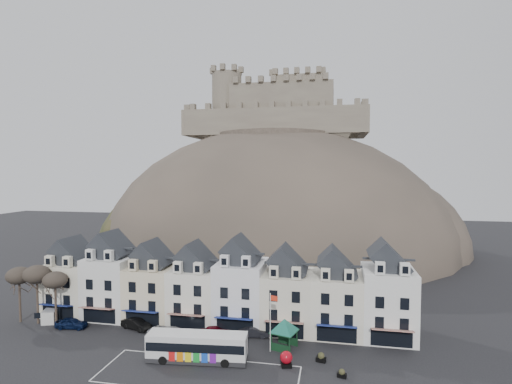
% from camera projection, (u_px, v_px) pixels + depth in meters
% --- Properties ---
extents(ground, '(300.00, 300.00, 0.00)m').
position_uv_depth(ground, '(177.00, 378.00, 43.27)').
color(ground, black).
rests_on(ground, ground).
extents(coach_bay_markings, '(22.00, 7.50, 0.01)m').
position_uv_depth(coach_bay_markings, '(199.00, 374.00, 44.11)').
color(coach_bay_markings, silver).
rests_on(coach_bay_markings, ground).
extents(townhouse_terrace, '(54.40, 9.35, 11.80)m').
position_uv_depth(townhouse_terrace, '(220.00, 287.00, 58.59)').
color(townhouse_terrace, silver).
rests_on(townhouse_terrace, ground).
extents(castle_hill, '(100.00, 76.00, 68.00)m').
position_uv_depth(castle_hill, '(278.00, 251.00, 110.57)').
color(castle_hill, '#3E372F').
rests_on(castle_hill, ground).
extents(castle, '(50.20, 22.20, 22.00)m').
position_uv_depth(castle, '(279.00, 109.00, 115.28)').
color(castle, '#65594D').
rests_on(castle, ground).
extents(tree_left_far, '(3.61, 3.61, 8.24)m').
position_uv_depth(tree_left_far, '(19.00, 276.00, 58.76)').
color(tree_left_far, '#392F24').
rests_on(tree_left_far, ground).
extents(tree_left_mid, '(3.78, 3.78, 8.64)m').
position_uv_depth(tree_left_mid, '(37.00, 275.00, 58.16)').
color(tree_left_mid, '#392F24').
rests_on(tree_left_mid, ground).
extents(tree_left_near, '(3.43, 3.43, 7.84)m').
position_uv_depth(tree_left_near, '(55.00, 280.00, 57.62)').
color(tree_left_near, '#392F24').
rests_on(tree_left_near, ground).
extents(bus, '(11.98, 3.89, 3.32)m').
position_uv_depth(bus, '(197.00, 346.00, 47.02)').
color(bus, '#262628').
rests_on(bus, ground).
extents(bus_shelter, '(5.75, 5.75, 3.80)m').
position_uv_depth(bus_shelter, '(284.00, 325.00, 50.26)').
color(bus_shelter, black).
rests_on(bus_shelter, ground).
extents(red_buoy, '(1.45, 1.45, 1.77)m').
position_uv_depth(red_buoy, '(286.00, 359.00, 45.73)').
color(red_buoy, black).
rests_on(red_buoy, ground).
extents(flagpole, '(1.02, 0.39, 7.35)m').
position_uv_depth(flagpole, '(271.00, 318.00, 49.26)').
color(flagpole, silver).
rests_on(flagpole, ground).
extents(white_van, '(3.08, 4.47, 1.88)m').
position_uv_depth(white_van, '(52.00, 314.00, 59.76)').
color(white_van, silver).
rests_on(white_van, ground).
extents(planter_west, '(1.23, 0.79, 1.13)m').
position_uv_depth(planter_west, '(321.00, 357.00, 46.81)').
color(planter_west, black).
rests_on(planter_west, ground).
extents(planter_east, '(1.05, 0.72, 0.96)m').
position_uv_depth(planter_east, '(342.00, 373.00, 43.29)').
color(planter_east, black).
rests_on(planter_east, ground).
extents(car_navy, '(4.62, 2.32, 1.51)m').
position_uv_depth(car_navy, '(71.00, 323.00, 56.70)').
color(car_navy, '#0A1536').
rests_on(car_navy, ground).
extents(car_black, '(4.91, 3.02, 1.53)m').
position_uv_depth(car_black, '(136.00, 324.00, 56.39)').
color(car_black, black).
rests_on(car_black, ground).
extents(car_silver, '(5.20, 3.30, 1.36)m').
position_uv_depth(car_silver, '(165.00, 332.00, 53.62)').
color(car_silver, gray).
rests_on(car_silver, ground).
extents(car_white, '(5.30, 2.85, 1.46)m').
position_uv_depth(car_white, '(174.00, 333.00, 53.39)').
color(car_white, '#BCBCBC').
rests_on(car_white, ground).
extents(car_maroon, '(4.16, 2.69, 1.32)m').
position_uv_depth(car_maroon, '(215.00, 331.00, 54.25)').
color(car_maroon, '#540410').
rests_on(car_maroon, ground).
extents(car_charcoal, '(4.38, 2.10, 1.39)m').
position_uv_depth(car_charcoal, '(254.00, 332.00, 53.83)').
color(car_charcoal, black).
rests_on(car_charcoal, ground).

